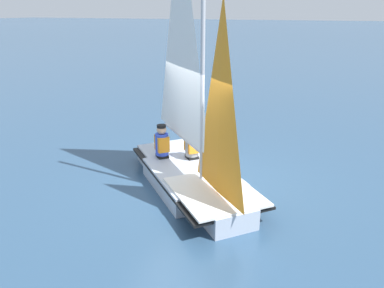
# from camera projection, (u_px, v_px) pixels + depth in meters

# --- Properties ---
(ground_plane) EXTENTS (260.00, 260.00, 0.00)m
(ground_plane) POSITION_uv_depth(u_px,v_px,m) (192.00, 187.00, 8.06)
(ground_plane) COLOR #2D4C6B
(sailboat_main) EXTENTS (3.84, 3.84, 5.56)m
(sailboat_main) POSITION_uv_depth(u_px,v_px,m) (191.00, 152.00, 7.82)
(sailboat_main) COLOR #B2BCCC
(sailboat_main) RESTS_ON ground_plane
(sailor_helm) EXTENTS (0.42, 0.42, 1.16)m
(sailor_helm) POSITION_uv_depth(u_px,v_px,m) (192.00, 149.00, 8.52)
(sailor_helm) COLOR black
(sailor_helm) RESTS_ON ground_plane
(sailor_crew) EXTENTS (0.42, 0.42, 1.16)m
(sailor_crew) POSITION_uv_depth(u_px,v_px,m) (162.00, 147.00, 8.57)
(sailor_crew) COLOR black
(sailor_crew) RESTS_ON ground_plane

